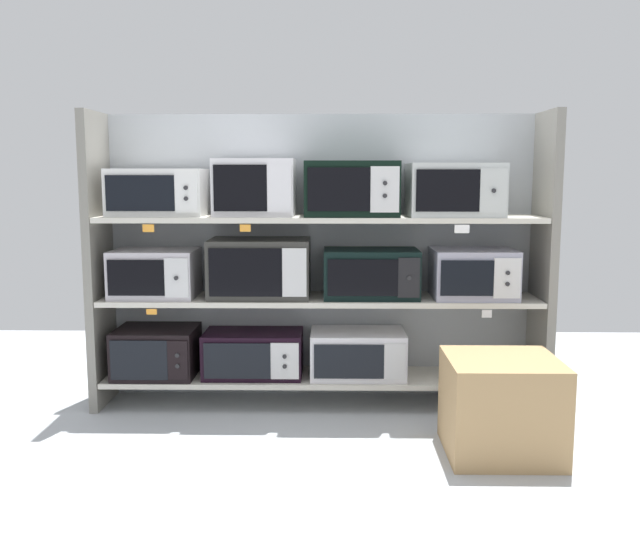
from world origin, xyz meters
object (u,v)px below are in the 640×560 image
(microwave_6, at_px, (473,273))
(microwave_10, at_px, (454,190))
(microwave_3, at_px, (155,273))
(microwave_7, at_px, (158,192))
(microwave_8, at_px, (255,188))
(microwave_2, at_px, (358,354))
(shipping_carton, at_px, (501,406))
(microwave_4, at_px, (260,268))
(microwave_1, at_px, (253,354))
(microwave_0, at_px, (157,352))
(microwave_9, at_px, (351,189))
(microwave_5, at_px, (371,273))

(microwave_6, height_order, microwave_10, microwave_10)
(microwave_3, xyz_separation_m, microwave_7, (0.03, -0.00, 0.47))
(microwave_7, relative_size, microwave_8, 1.19)
(microwave_3, distance_m, microwave_7, 0.47)
(microwave_2, xyz_separation_m, microwave_3, (-1.19, 0.00, 0.48))
(microwave_8, relative_size, shipping_carton, 0.86)
(microwave_10, bearing_deg, microwave_6, 0.09)
(microwave_3, bearing_deg, microwave_4, -0.02)
(microwave_1, bearing_deg, microwave_0, -179.99)
(microwave_1, distance_m, microwave_10, 1.51)
(microwave_0, distance_m, microwave_6, 1.92)
(microwave_0, height_order, microwave_9, microwave_9)
(microwave_9, relative_size, microwave_10, 1.01)
(microwave_7, bearing_deg, microwave_0, -179.52)
(microwave_8, height_order, microwave_9, microwave_8)
(microwave_3, distance_m, microwave_6, 1.86)
(microwave_4, bearing_deg, microwave_5, 0.02)
(microwave_1, xyz_separation_m, microwave_2, (0.62, 0.00, 0.00))
(microwave_2, bearing_deg, shipping_carton, -48.06)
(microwave_1, relative_size, microwave_10, 1.10)
(microwave_2, distance_m, microwave_8, 1.14)
(microwave_3, bearing_deg, microwave_5, -0.00)
(microwave_10, bearing_deg, microwave_5, 179.99)
(microwave_7, xyz_separation_m, microwave_9, (1.11, -0.00, 0.02))
(microwave_0, bearing_deg, microwave_3, 3.24)
(microwave_9, bearing_deg, microwave_3, 179.99)
(microwave_4, height_order, shipping_carton, microwave_4)
(microwave_2, bearing_deg, microwave_10, -0.01)
(microwave_1, bearing_deg, microwave_5, 0.02)
(microwave_4, bearing_deg, shipping_carton, -31.02)
(microwave_6, bearing_deg, microwave_1, -179.99)
(microwave_0, xyz_separation_m, microwave_2, (1.20, 0.00, -0.01))
(microwave_3, relative_size, microwave_5, 0.88)
(microwave_0, height_order, microwave_2, microwave_0)
(microwave_0, xyz_separation_m, microwave_10, (1.74, 0.00, 0.96))
(microwave_0, bearing_deg, microwave_8, 0.02)
(microwave_4, distance_m, microwave_10, 1.21)
(microwave_0, height_order, microwave_4, microwave_4)
(microwave_6, relative_size, microwave_8, 1.03)
(microwave_5, bearing_deg, microwave_10, -0.01)
(microwave_0, xyz_separation_m, microwave_7, (0.04, 0.00, 0.94))
(microwave_7, xyz_separation_m, microwave_8, (0.56, -0.00, 0.03))
(microwave_9, bearing_deg, microwave_5, 0.04)
(microwave_4, bearing_deg, microwave_8, 179.77)
(microwave_6, distance_m, microwave_9, 0.86)
(microwave_5, xyz_separation_m, microwave_8, (-0.67, -0.00, 0.50))
(microwave_4, height_order, microwave_6, microwave_4)
(microwave_5, relative_size, microwave_6, 1.16)
(microwave_2, relative_size, microwave_7, 1.02)
(microwave_10, bearing_deg, microwave_9, -180.00)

